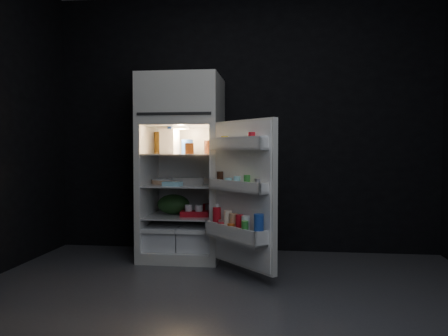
# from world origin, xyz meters

# --- Properties ---
(floor) EXTENTS (4.00, 3.40, 0.00)m
(floor) POSITION_xyz_m (0.00, 0.00, 0.00)
(floor) COLOR #47474B
(floor) RESTS_ON ground
(wall_back) EXTENTS (4.00, 0.00, 2.70)m
(wall_back) POSITION_xyz_m (0.00, 1.70, 1.35)
(wall_back) COLOR black
(wall_back) RESTS_ON ground
(wall_front) EXTENTS (4.00, 0.00, 2.70)m
(wall_front) POSITION_xyz_m (0.00, -1.70, 1.35)
(wall_front) COLOR black
(wall_front) RESTS_ON ground
(refrigerator) EXTENTS (0.76, 0.71, 1.78)m
(refrigerator) POSITION_xyz_m (-0.57, 1.32, 0.96)
(refrigerator) COLOR silver
(refrigerator) RESTS_ON ground
(fridge_door) EXTENTS (0.63, 0.66, 1.22)m
(fridge_door) POSITION_xyz_m (0.06, 0.67, 0.68)
(fridge_door) COLOR silver
(fridge_door) RESTS_ON ground
(milk_jug) EXTENTS (0.17, 0.17, 0.24)m
(milk_jug) POSITION_xyz_m (-0.69, 1.28, 1.15)
(milk_jug) COLOR white
(milk_jug) RESTS_ON refrigerator
(mayo_jar) EXTENTS (0.13, 0.13, 0.14)m
(mayo_jar) POSITION_xyz_m (-0.53, 1.33, 1.10)
(mayo_jar) COLOR #1F47AA
(mayo_jar) RESTS_ON refrigerator
(jam_jar) EXTENTS (0.13, 0.13, 0.13)m
(jam_jar) POSITION_xyz_m (-0.31, 1.34, 1.09)
(jam_jar) COLOR black
(jam_jar) RESTS_ON refrigerator
(amber_bottle) EXTENTS (0.11, 0.11, 0.22)m
(amber_bottle) POSITION_xyz_m (-0.84, 1.41, 1.14)
(amber_bottle) COLOR #AC6E1B
(amber_bottle) RESTS_ON refrigerator
(small_carton) EXTENTS (0.09, 0.07, 0.10)m
(small_carton) POSITION_xyz_m (-0.45, 1.05, 1.08)
(small_carton) COLOR #C65317
(small_carton) RESTS_ON refrigerator
(egg_carton) EXTENTS (0.31, 0.15, 0.07)m
(egg_carton) POSITION_xyz_m (-0.50, 1.23, 0.76)
(egg_carton) COLOR gray
(egg_carton) RESTS_ON refrigerator
(pie) EXTENTS (0.36, 0.36, 0.04)m
(pie) POSITION_xyz_m (-0.74, 1.36, 0.75)
(pie) COLOR tan
(pie) RESTS_ON refrigerator
(flat_package) EXTENTS (0.19, 0.12, 0.04)m
(flat_package) POSITION_xyz_m (-0.62, 1.08, 0.75)
(flat_package) COLOR #97DAEA
(flat_package) RESTS_ON refrigerator
(wrapped_pkg) EXTENTS (0.15, 0.13, 0.05)m
(wrapped_pkg) POSITION_xyz_m (-0.35, 1.38, 0.75)
(wrapped_pkg) COLOR #FBE8CD
(wrapped_pkg) RESTS_ON refrigerator
(produce_bag) EXTENTS (0.39, 0.35, 0.20)m
(produce_bag) POSITION_xyz_m (-0.67, 1.31, 0.52)
(produce_bag) COLOR #193815
(produce_bag) RESTS_ON refrigerator
(yogurt_tray) EXTENTS (0.29, 0.17, 0.05)m
(yogurt_tray) POSITION_xyz_m (-0.43, 1.19, 0.45)
(yogurt_tray) COLOR red
(yogurt_tray) RESTS_ON refrigerator
(small_can_red) EXTENTS (0.09, 0.09, 0.09)m
(small_can_red) POSITION_xyz_m (-0.36, 1.44, 0.47)
(small_can_red) COLOR red
(small_can_red) RESTS_ON refrigerator
(small_can_silver) EXTENTS (0.09, 0.09, 0.09)m
(small_can_silver) POSITION_xyz_m (-0.33, 1.39, 0.47)
(small_can_silver) COLOR silver
(small_can_silver) RESTS_ON refrigerator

